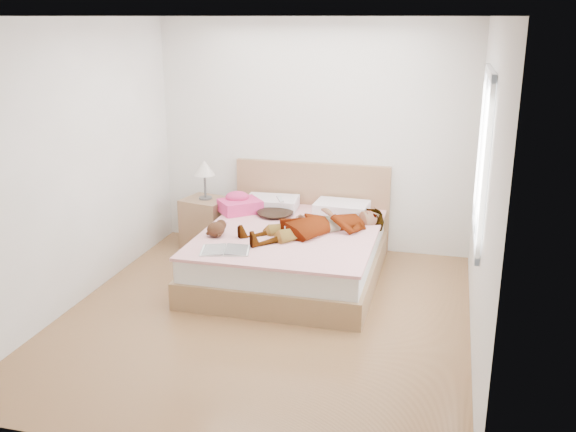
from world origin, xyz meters
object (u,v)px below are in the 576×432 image
(magazine, at_px, (225,250))
(plush_toy, at_px, (217,228))
(woman, at_px, (318,221))
(phone, at_px, (280,199))
(bed, at_px, (292,250))
(nightstand, at_px, (206,219))
(towel, at_px, (239,204))
(coffee_mug, at_px, (289,231))

(magazine, bearing_deg, plush_toy, 119.96)
(woman, relative_size, phone, 15.67)
(phone, height_order, bed, bed)
(nightstand, bearing_deg, towel, -14.94)
(plush_toy, bearing_deg, woman, 22.53)
(magazine, distance_m, plush_toy, 0.46)
(woman, xyz_separation_m, bed, (-0.27, 0.02, -0.35))
(plush_toy, bearing_deg, bed, 31.52)
(magazine, xyz_separation_m, nightstand, (-0.72, 1.35, -0.17))
(phone, distance_m, bed, 0.62)
(coffee_mug, xyz_separation_m, plush_toy, (-0.69, -0.18, 0.03))
(magazine, bearing_deg, woman, 47.74)
(coffee_mug, bearing_deg, plush_toy, -165.28)
(woman, bearing_deg, bed, -135.75)
(magazine, height_order, plush_toy, plush_toy)
(woman, distance_m, coffee_mug, 0.33)
(woman, bearing_deg, plush_toy, -108.46)
(phone, distance_m, nightstand, 1.01)
(phone, relative_size, towel, 0.19)
(towel, distance_m, coffee_mug, 0.98)
(magazine, height_order, coffee_mug, coffee_mug)
(phone, relative_size, bed, 0.05)
(woman, bearing_deg, towel, -155.30)
(bed, bearing_deg, magazine, -118.88)
(coffee_mug, bearing_deg, towel, 138.34)
(woman, xyz_separation_m, towel, (-0.98, 0.44, -0.02))
(phone, distance_m, towel, 0.50)
(plush_toy, xyz_separation_m, nightstand, (-0.49, 0.95, -0.24))
(towel, bearing_deg, plush_toy, -86.96)
(woman, distance_m, towel, 1.08)
(towel, height_order, coffee_mug, towel)
(magazine, distance_m, nightstand, 1.54)
(woman, bearing_deg, phone, -169.65)
(woman, height_order, phone, same)
(plush_toy, relative_size, nightstand, 0.26)
(bed, distance_m, coffee_mug, 0.37)
(towel, distance_m, nightstand, 0.53)
(magazine, bearing_deg, nightstand, 118.14)
(phone, xyz_separation_m, coffee_mug, (0.25, -0.61, -0.15))
(towel, distance_m, plush_toy, 0.84)
(magazine, xyz_separation_m, coffee_mug, (0.46, 0.58, 0.04))
(phone, bearing_deg, plush_toy, -160.07)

